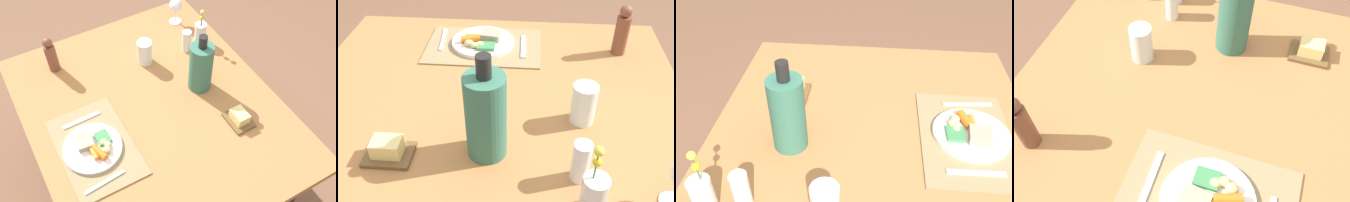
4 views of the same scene
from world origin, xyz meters
TOP-DOWN VIEW (x-y plane):
  - ground_plane at (0.00, 0.00)m, footprint 8.00×8.00m
  - dining_table at (0.00, 0.00)m, footprint 1.30×1.09m
  - placemat at (0.07, -0.31)m, footprint 0.46×0.30m
  - dinner_plate at (0.07, -0.32)m, footprint 0.25×0.25m
  - fork at (-0.09, -0.31)m, footprint 0.02×0.17m
  - salt_shaker at (-0.26, 0.34)m, footprint 0.05×0.05m
  - butter_dish at (0.25, 0.30)m, footprint 0.13×0.10m
  - cooler_bottle at (-0.02, 0.26)m, footprint 0.11×0.11m
  - pepper_mill at (-0.46, -0.30)m, footprint 0.05×0.05m
  - water_tumbler at (-0.29, 0.11)m, footprint 0.07×0.07m

SIDE VIEW (x-z plane):
  - ground_plane at x=0.00m, z-range 0.00..0.00m
  - dining_table at x=0.00m, z-range 0.29..1.02m
  - placemat at x=0.07m, z-range 0.73..0.74m
  - fork at x=-0.09m, z-range 0.74..0.74m
  - dinner_plate at x=0.07m, z-range 0.73..0.77m
  - butter_dish at x=0.25m, z-range 0.73..0.78m
  - water_tumbler at x=-0.29m, z-range 0.72..0.85m
  - salt_shaker at x=-0.26m, z-range 0.73..0.85m
  - pepper_mill at x=-0.46m, z-range 0.73..0.92m
  - cooler_bottle at x=-0.02m, z-range 0.71..1.02m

